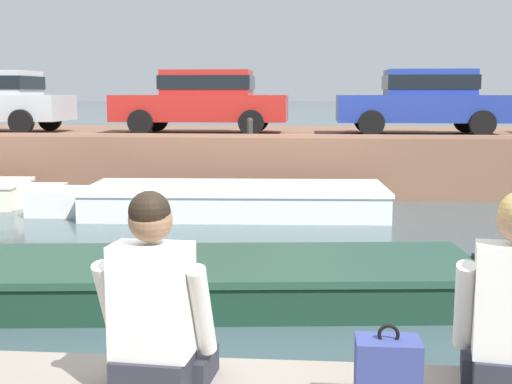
# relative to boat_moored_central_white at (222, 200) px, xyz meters

# --- Properties ---
(ground_plane) EXTENTS (400.00, 400.00, 0.00)m
(ground_plane) POSITION_rel_boat_moored_central_white_xyz_m (1.15, -4.02, -0.28)
(ground_plane) COLOR #3D5156
(far_quay_wall) EXTENTS (60.00, 6.00, 1.37)m
(far_quay_wall) POSITION_rel_boat_moored_central_white_xyz_m (1.15, 5.04, 0.40)
(far_quay_wall) COLOR brown
(far_quay_wall) RESTS_ON ground
(far_wall_coping) EXTENTS (60.00, 0.24, 0.08)m
(far_wall_coping) POSITION_rel_boat_moored_central_white_xyz_m (1.15, 2.16, 1.13)
(far_wall_coping) COLOR #9F6C52
(far_wall_coping) RESTS_ON far_quay_wall
(boat_moored_central_white) EXTENTS (6.98, 2.61, 0.56)m
(boat_moored_central_white) POSITION_rel_boat_moored_central_white_xyz_m (0.00, 0.00, 0.00)
(boat_moored_central_white) COLOR white
(boat_moored_central_white) RESTS_ON ground
(motorboat_passing) EXTENTS (7.04, 2.53, 0.96)m
(motorboat_passing) POSITION_rel_boat_moored_central_white_xyz_m (0.54, -5.86, -0.04)
(motorboat_passing) COLOR #193828
(motorboat_passing) RESTS_ON ground
(car_left_inner_red) EXTENTS (4.26, 1.93, 1.54)m
(car_left_inner_red) POSITION_rel_boat_moored_central_white_xyz_m (-0.96, 3.84, 1.93)
(car_left_inner_red) COLOR #B2231E
(car_left_inner_red) RESTS_ON far_quay_wall
(car_centre_blue) EXTENTS (4.05, 1.97, 1.54)m
(car_centre_blue) POSITION_rel_boat_moored_central_white_xyz_m (4.39, 3.84, 1.93)
(car_centre_blue) COLOR #233893
(car_centre_blue) RESTS_ON far_quay_wall
(mooring_bollard_mid) EXTENTS (0.15, 0.15, 0.44)m
(mooring_bollard_mid) POSITION_rel_boat_moored_central_white_xyz_m (0.33, 2.29, 1.33)
(mooring_bollard_mid) COLOR #2D2B28
(mooring_bollard_mid) RESTS_ON far_quay_wall
(person_seated_right) EXTENTS (0.55, 0.55, 0.97)m
(person_seated_right) POSITION_rel_boat_moored_central_white_xyz_m (1.13, -10.54, 1.05)
(person_seated_right) COLOR #282833
(person_seated_right) RESTS_ON near_quay
(bottle_drink) EXTENTS (0.06, 0.06, 0.20)m
(bottle_drink) POSITION_rel_boat_moored_central_white_xyz_m (0.96, -10.63, 0.78)
(bottle_drink) COLOR #CCC64C
(bottle_drink) RESTS_ON near_quay
(backpack_on_ledge) EXTENTS (0.28, 0.24, 0.41)m
(backpack_on_ledge) POSITION_rel_boat_moored_central_white_xyz_m (2.19, -10.66, 0.85)
(backpack_on_ledge) COLOR navy
(backpack_on_ledge) RESTS_ON near_quay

